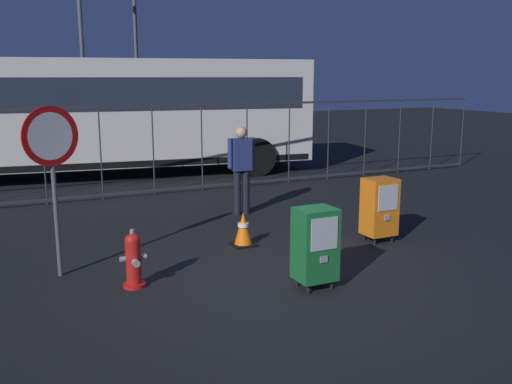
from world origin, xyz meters
name	(u,v)px	position (x,y,z in m)	size (l,w,h in m)	color
ground_plane	(275,278)	(0.00, 0.00, 0.00)	(60.00, 60.00, 0.00)	black
fire_hydrant	(133,260)	(-1.73, 0.49, 0.35)	(0.33, 0.31, 0.75)	red
newspaper_box_primary	(379,207)	(2.26, 0.78, 0.57)	(0.48, 0.42, 1.02)	black
newspaper_box_secondary	(315,244)	(0.29, -0.51, 0.57)	(0.48, 0.42, 1.02)	black
stop_sign	(52,156)	(-2.51, 1.30, 1.60)	(0.71, 0.31, 2.23)	#4C4F54
pedestrian	(241,165)	(1.02, 3.36, 0.95)	(0.55, 0.22, 1.67)	black
traffic_cone	(243,229)	(0.23, 1.51, 0.26)	(0.36, 0.36, 0.53)	black
fence_barrier	(153,149)	(0.00, 5.79, 1.02)	(18.03, 0.04, 2.00)	#2D2D33
bus_near	(107,110)	(-0.37, 8.79, 1.71)	(10.75, 3.96, 3.00)	beige
street_light_near_left	(81,36)	(-0.16, 13.71, 3.87)	(0.32, 0.32, 6.63)	#4C4F54
street_light_near_right	(135,14)	(2.06, 15.36, 4.82)	(0.32, 0.32, 8.47)	#4C4F54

